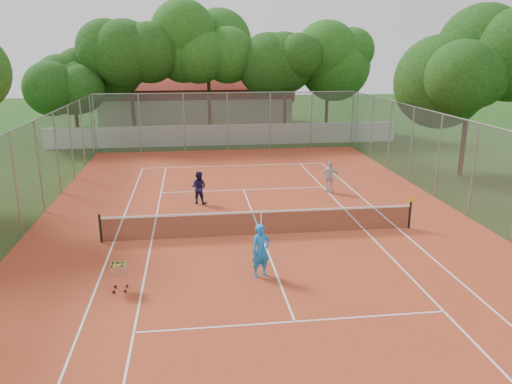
{
  "coord_description": "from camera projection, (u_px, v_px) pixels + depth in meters",
  "views": [
    {
      "loc": [
        -2.49,
        -17.73,
        6.85
      ],
      "look_at": [
        0.0,
        1.5,
        1.3
      ],
      "focal_mm": 35.0,
      "sensor_mm": 36.0,
      "label": 1
    }
  ],
  "objects": [
    {
      "name": "tropical_trees",
      "position": [
        222.0,
        74.0,
        38.7
      ],
      "size": [
        29.0,
        19.0,
        10.0
      ],
      "primitive_type": "cube",
      "color": "#12370D",
      "rests_on": "ground"
    },
    {
      "name": "tennis_net",
      "position": [
        261.0,
        223.0,
        18.96
      ],
      "size": [
        11.88,
        0.1,
        0.98
      ],
      "primitive_type": "cube",
      "color": "black",
      "rests_on": "court_pad"
    },
    {
      "name": "player_far_left",
      "position": [
        199.0,
        187.0,
        22.81
      ],
      "size": [
        0.9,
        0.81,
        1.51
      ],
      "primitive_type": "imported",
      "rotation": [
        0.0,
        0.0,
        2.74
      ],
      "color": "#1A1848",
      "rests_on": "court_pad"
    },
    {
      "name": "perimeter_fence",
      "position": [
        261.0,
        185.0,
        18.55
      ],
      "size": [
        18.0,
        34.0,
        4.0
      ],
      "primitive_type": "cube",
      "color": "slate",
      "rests_on": "ground"
    },
    {
      "name": "court_lines",
      "position": [
        261.0,
        235.0,
        19.09
      ],
      "size": [
        10.98,
        23.78,
        0.01
      ],
      "primitive_type": "cube",
      "color": "white",
      "rests_on": "court_pad"
    },
    {
      "name": "clubhouse",
      "position": [
        196.0,
        102.0,
        45.9
      ],
      "size": [
        16.4,
        9.0,
        4.4
      ],
      "primitive_type": "cube",
      "color": "beige",
      "rests_on": "ground"
    },
    {
      "name": "boundary_wall",
      "position": [
        226.0,
        135.0,
        37.01
      ],
      "size": [
        26.0,
        0.3,
        1.5
      ],
      "primitive_type": "cube",
      "color": "silver",
      "rests_on": "ground"
    },
    {
      "name": "ground",
      "position": [
        261.0,
        235.0,
        19.1
      ],
      "size": [
        120.0,
        120.0,
        0.0
      ],
      "primitive_type": "plane",
      "color": "#173A0F",
      "rests_on": "ground"
    },
    {
      "name": "player_near",
      "position": [
        261.0,
        251.0,
        15.39
      ],
      "size": [
        0.72,
        0.58,
        1.7
      ],
      "primitive_type": "imported",
      "rotation": [
        0.0,
        0.0,
        0.32
      ],
      "color": "#1A82E3",
      "rests_on": "court_pad"
    },
    {
      "name": "court_pad",
      "position": [
        261.0,
        235.0,
        19.1
      ],
      "size": [
        18.0,
        34.0,
        0.02
      ],
      "primitive_type": "cube",
      "color": "#AF4022",
      "rests_on": "ground"
    },
    {
      "name": "player_far_right",
      "position": [
        330.0,
        177.0,
        24.61
      ],
      "size": [
        0.97,
        0.55,
        1.56
      ],
      "primitive_type": "imported",
      "rotation": [
        0.0,
        0.0,
        2.95
      ],
      "color": "silver",
      "rests_on": "court_pad"
    },
    {
      "name": "ball_hopper",
      "position": [
        119.0,
        276.0,
        14.56
      ],
      "size": [
        0.51,
        0.51,
        0.92
      ],
      "primitive_type": "cube",
      "rotation": [
        0.0,
        0.0,
        -0.16
      ],
      "color": "#AEAFB5",
      "rests_on": "court_pad"
    }
  ]
}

